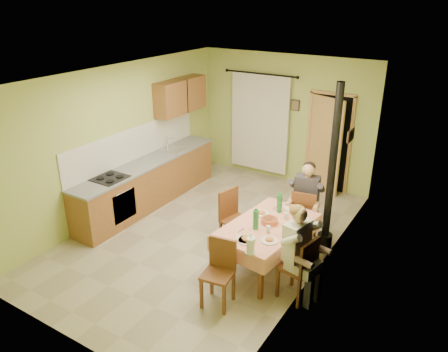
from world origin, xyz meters
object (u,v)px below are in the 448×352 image
Objects in this scene: chair_far at (304,225)px; man_far at (306,194)px; chair_near at (218,286)px; man_right at (299,243)px; chair_left at (236,231)px; stove_flue at (329,194)px; chair_right at (297,280)px; dining_table at (266,246)px.

chair_far is 0.59m from man_far.
man_right is at bearing -149.04° from chair_near.
man_far is at bearing 145.80° from chair_left.
chair_left is 1.33m from man_far.
chair_left is 0.36× the size of stove_flue.
man_right is (0.84, 0.70, 0.59)m from chair_near.
chair_right reaches higher than chair_near.
man_right is at bearing -81.14° from man_far.
chair_far is 0.86m from stove_flue.
chair_left is (-1.40, 0.71, 0.00)m from chair_right.
man_far reaches higher than chair_near.
dining_table is 1.84× the size of chair_near.
chair_near is 0.34× the size of stove_flue.
man_right reaches higher than chair_far.
man_right is (0.67, -0.42, 0.50)m from dining_table.
man_far is at bearing 163.08° from stove_flue.
chair_near is 2.30m from man_far.
dining_table is 0.62× the size of stove_flue.
chair_left reaches higher than chair_near.
dining_table is at bearing -122.17° from stove_flue.
chair_left is 1.64m from stove_flue.
stove_flue is (0.43, -0.13, 0.15)m from man_far.
chair_right is 1.56m from stove_flue.
man_right is 1.38m from stove_flue.
chair_right is 0.35× the size of stove_flue.
stove_flue reaches higher than man_far.
man_far is 1.58m from man_right.
stove_flue is (0.60, 0.95, 0.64)m from dining_table.
chair_near is at bearing 141.50° from man_right.
stove_flue is at bearing -119.01° from chair_near.
chair_far reaches higher than chair_near.
man_right is at bearing 90.00° from chair_right.
man_far is (-0.00, 0.01, 0.59)m from chair_far.
chair_right is (0.86, 0.69, 0.00)m from chair_near.
chair_far is at bearing 30.43° from man_right.
man_far is (0.17, 1.08, 0.50)m from dining_table.
chair_near is at bearing 34.86° from chair_left.
chair_far is 0.69× the size of man_far.
man_far is at bearing 30.78° from chair_right.
chair_right is at bearing 76.85° from chair_left.
man_far and man_right have the same top height.
stove_flue reaches higher than chair_left.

